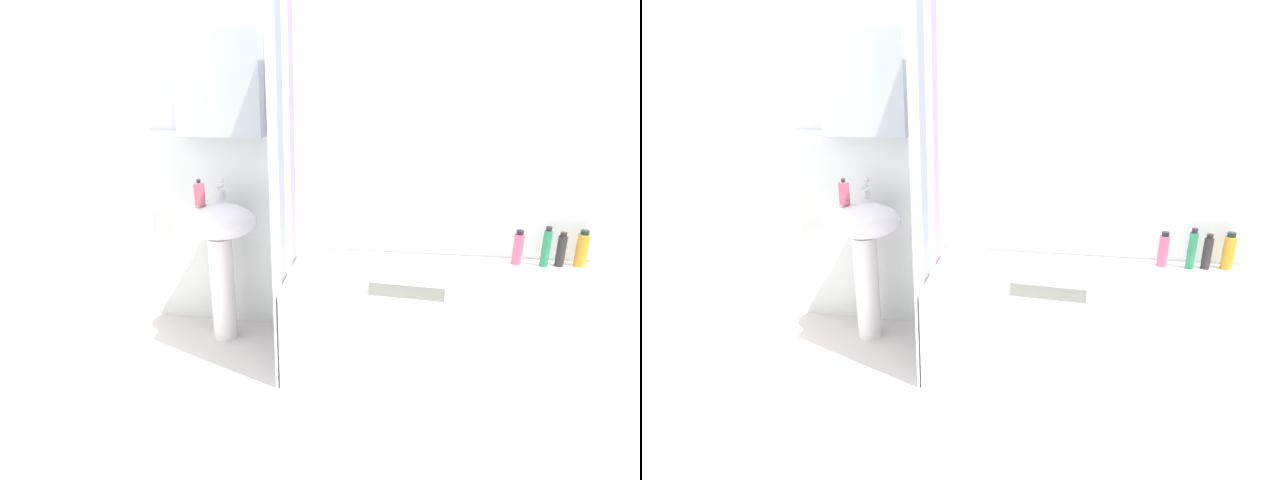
% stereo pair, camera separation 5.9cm
% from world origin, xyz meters
% --- Properties ---
extents(wall_back_tiled, '(3.60, 0.18, 2.40)m').
position_xyz_m(wall_back_tiled, '(-0.06, 1.26, 1.14)').
color(wall_back_tiled, white).
rests_on(wall_back_tiled, ground_plane).
extents(wall_left_tiled, '(0.07, 1.81, 2.40)m').
position_xyz_m(wall_left_tiled, '(-1.57, 0.34, 1.12)').
color(wall_left_tiled, white).
rests_on(wall_left_tiled, ground_plane).
extents(sink, '(0.44, 0.34, 0.83)m').
position_xyz_m(sink, '(-0.99, 1.03, 0.61)').
color(sink, white).
rests_on(sink, ground_plane).
extents(faucet, '(0.03, 0.12, 0.12)m').
position_xyz_m(faucet, '(-0.99, 1.11, 0.89)').
color(faucet, silver).
rests_on(faucet, sink).
extents(soap_dispenser, '(0.06, 0.06, 0.15)m').
position_xyz_m(soap_dispenser, '(-1.07, 0.99, 0.89)').
color(soap_dispenser, '#CA5066').
rests_on(soap_dispenser, sink).
extents(bathtub, '(1.63, 0.66, 0.52)m').
position_xyz_m(bathtub, '(0.27, 0.89, 0.26)').
color(bathtub, white).
rests_on(bathtub, ground_plane).
extents(shower_curtain, '(0.01, 0.66, 2.00)m').
position_xyz_m(shower_curtain, '(-0.56, 0.89, 1.00)').
color(shower_curtain, white).
rests_on(shower_curtain, ground_plane).
extents(shampoo_bottle, '(0.06, 0.06, 0.20)m').
position_xyz_m(shampoo_bottle, '(0.99, 1.16, 0.62)').
color(shampoo_bottle, gold).
rests_on(shampoo_bottle, bathtub).
extents(lotion_bottle, '(0.05, 0.05, 0.19)m').
position_xyz_m(lotion_bottle, '(0.88, 1.14, 0.61)').
color(lotion_bottle, '#2C272B').
rests_on(lotion_bottle, bathtub).
extents(body_wash_bottle, '(0.04, 0.04, 0.22)m').
position_xyz_m(body_wash_bottle, '(0.79, 1.13, 0.63)').
color(body_wash_bottle, '#248253').
rests_on(body_wash_bottle, bathtub).
extents(conditioner_bottle, '(0.05, 0.05, 0.19)m').
position_xyz_m(conditioner_bottle, '(0.65, 1.14, 0.61)').
color(conditioner_bottle, '#C35273').
rests_on(conditioner_bottle, bathtub).
extents(towel_folded, '(0.36, 0.24, 0.07)m').
position_xyz_m(towel_folded, '(0.06, 0.72, 0.56)').
color(towel_folded, gray).
rests_on(towel_folded, bathtub).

